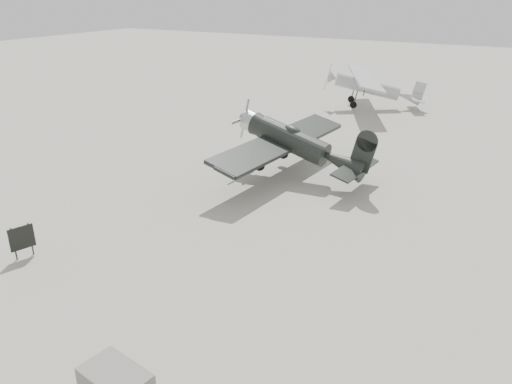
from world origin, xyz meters
The scene contains 4 objects.
ground centered at (0.00, 0.00, 0.00)m, with size 160.00×160.00×0.00m, color #9C988A.
lowwing_monoplane centered at (-0.37, 6.84, 1.88)m, with size 7.90×11.06×3.56m.
highwing_monoplane centered at (-2.04, 24.86, 2.03)m, with size 8.49×11.13×3.24m.
sign_board centered at (-5.84, -6.18, 0.80)m, with size 0.35×0.90×1.34m.
Camera 1 is at (10.13, -16.44, 9.66)m, focal length 35.00 mm.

